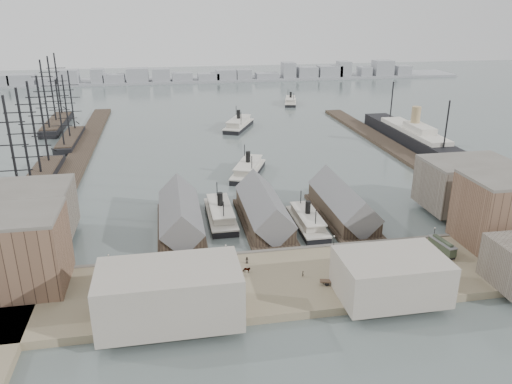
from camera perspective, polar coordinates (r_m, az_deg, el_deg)
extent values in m
plane|color=#4A5655|center=(143.57, 2.19, -6.41)|extent=(900.00, 900.00, 0.00)
cube|color=#786B51|center=(126.08, 4.20, -10.06)|extent=(180.00, 30.00, 2.00)
cube|color=#59544C|center=(138.54, 2.66, -6.95)|extent=(180.00, 1.20, 2.30)
cube|color=#2D231C|center=(237.01, -19.66, 3.65)|extent=(10.00, 220.00, 1.60)
cube|color=#2D231C|center=(248.15, 15.43, 4.85)|extent=(10.00, 180.00, 1.60)
cube|color=#2D231C|center=(154.82, -8.58, -4.29)|extent=(14.00, 42.00, 1.20)
cube|color=#2D231C|center=(154.46, -8.65, -3.09)|extent=(12.00, 36.00, 5.00)
cube|color=#59595B|center=(153.45, -8.70, -2.20)|extent=(12.60, 37.00, 12.60)
cube|color=#2D231C|center=(157.41, 0.93, -3.61)|extent=(14.00, 42.00, 1.20)
cube|color=#2D231C|center=(157.06, 0.86, -2.43)|extent=(12.00, 36.00, 5.00)
cube|color=#59595B|center=(156.06, 0.87, -1.55)|extent=(12.60, 37.00, 12.60)
cube|color=#2D231C|center=(164.13, 9.87, -2.88)|extent=(14.00, 42.00, 1.20)
cube|color=#2D231C|center=(163.80, 9.82, -1.75)|extent=(12.00, 36.00, 5.00)
cube|color=#59595B|center=(162.84, 9.88, -0.90)|extent=(12.60, 37.00, 12.60)
cube|color=#60564C|center=(158.84, -24.83, -2.11)|extent=(26.00, 20.00, 14.00)
cube|color=#60564C|center=(178.70, 22.92, 0.78)|extent=(28.00, 20.00, 15.00)
cube|color=gray|center=(119.74, 15.17, -9.28)|extent=(24.00, 16.00, 10.00)
cube|color=gray|center=(108.93, -9.84, -11.42)|extent=(30.00, 16.00, 12.00)
cylinder|color=black|center=(133.75, -16.45, -7.64)|extent=(0.16, 0.16, 3.60)
sphere|color=beige|center=(132.89, -16.53, -6.92)|extent=(0.44, 0.44, 0.44)
cylinder|color=black|center=(133.43, -3.48, -6.83)|extent=(0.16, 0.16, 3.60)
sphere|color=beige|center=(132.56, -3.49, -6.10)|extent=(0.44, 0.44, 0.44)
cylinder|color=black|center=(139.70, 8.89, -5.73)|extent=(0.16, 0.16, 3.60)
sphere|color=beige|center=(138.87, 8.93, -5.02)|extent=(0.44, 0.44, 0.44)
cylinder|color=black|center=(151.75, 19.69, -4.54)|extent=(0.16, 0.16, 3.60)
sphere|color=beige|center=(150.99, 19.78, -3.89)|extent=(0.44, 0.44, 0.44)
cube|color=gray|center=(469.92, -7.05, 12.65)|extent=(500.00, 40.00, 2.00)
cube|color=gray|center=(477.77, -27.22, 11.21)|extent=(17.36, 14.00, 10.23)
cube|color=gray|center=(473.18, -25.17, 11.46)|extent=(20.65, 14.00, 10.28)
cube|color=gray|center=(468.52, -22.55, 11.57)|extent=(14.71, 14.00, 7.23)
cube|color=gray|center=(465.22, -20.69, 12.13)|extent=(17.63, 14.00, 13.23)
cube|color=gray|center=(461.65, -17.64, 12.45)|extent=(10.74, 14.00, 13.58)
cube|color=gray|center=(460.55, -15.89, 12.30)|extent=(18.06, 14.00, 8.64)
cube|color=gray|center=(458.89, -13.38, 12.78)|extent=(18.55, 14.00, 13.29)
cube|color=gray|center=(458.44, -10.80, 12.91)|extent=(15.33, 14.00, 12.47)
cube|color=gray|center=(459.01, -8.43, 12.82)|extent=(17.56, 14.00, 8.72)
cube|color=gray|center=(460.55, -5.46, 12.90)|extent=(18.76, 14.00, 7.63)
cube|color=gray|center=(462.04, -3.45, 13.15)|extent=(17.61, 14.00, 10.35)
cube|color=gray|center=(464.29, -1.42, 13.22)|extent=(13.38, 14.00, 10.30)
cube|color=gray|center=(468.38, 1.26, 13.06)|extent=(20.73, 14.00, 6.75)
cube|color=gray|center=(472.27, 3.72, 13.63)|extent=(11.51, 14.00, 15.57)
cube|color=gray|center=(477.15, 5.84, 13.38)|extent=(18.17, 14.00, 11.26)
cube|color=gray|center=(483.58, 8.39, 13.40)|extent=(21.81, 14.00, 11.83)
cube|color=gray|center=(487.94, 9.99, 13.59)|extent=(11.12, 14.00, 15.50)
cube|color=gray|center=(495.72, 12.27, 13.24)|extent=(10.90, 14.00, 10.29)
cube|color=gray|center=(502.60, 14.27, 13.49)|extent=(17.95, 14.00, 15.72)
cube|color=gray|center=(511.45, 16.34, 13.12)|extent=(14.21, 14.00, 10.51)
cube|color=black|center=(161.45, -4.07, -2.91)|extent=(7.91, 27.69, 1.78)
cube|color=beige|center=(160.94, -4.08, -2.49)|extent=(8.31, 27.69, 0.49)
cube|color=beige|center=(160.40, -4.09, -2.03)|extent=(6.43, 19.78, 2.18)
cube|color=beige|center=(159.87, -4.10, -1.57)|extent=(6.92, 21.76, 0.40)
cylinder|color=black|center=(159.07, -4.12, -0.85)|extent=(1.78, 1.78, 4.45)
cylinder|color=black|center=(167.41, -4.47, 0.19)|extent=(0.30, 0.30, 5.93)
cylinder|color=black|center=(150.94, -3.73, -2.14)|extent=(0.30, 0.30, 5.93)
cube|color=black|center=(156.86, 5.87, -3.72)|extent=(7.32, 25.63, 1.65)
cube|color=beige|center=(156.38, 5.89, -3.33)|extent=(7.69, 25.63, 0.46)
cube|color=beige|center=(155.86, 5.91, -2.90)|extent=(5.95, 18.31, 2.01)
cube|color=beige|center=(155.36, 5.92, -2.46)|extent=(6.41, 20.14, 0.37)
cylinder|color=black|center=(154.58, 5.95, -1.78)|extent=(1.65, 1.65, 4.12)
cylinder|color=black|center=(161.99, 5.14, -0.74)|extent=(0.27, 0.27, 5.49)
cylinder|color=black|center=(147.41, 6.83, -3.04)|extent=(0.27, 0.27, 5.49)
cube|color=black|center=(203.68, -0.91, 2.24)|extent=(18.87, 30.21, 1.88)
cube|color=beige|center=(203.25, -0.91, 2.60)|extent=(19.26, 30.37, 0.52)
cube|color=beige|center=(202.81, -0.91, 3.00)|extent=(14.24, 21.89, 2.30)
cube|color=beige|center=(202.37, -0.91, 3.39)|extent=(15.52, 24.02, 0.42)
cylinder|color=black|center=(201.70, -0.92, 4.01)|extent=(1.88, 1.88, 4.70)
cylinder|color=black|center=(210.66, -1.34, 4.68)|extent=(0.31, 0.31, 6.27)
cylinder|color=black|center=(192.90, -0.45, 3.17)|extent=(0.31, 0.31, 6.27)
cube|color=black|center=(281.66, -1.99, 7.46)|extent=(21.19, 32.04, 2.00)
cube|color=beige|center=(281.33, -2.00, 7.74)|extent=(21.60, 32.23, 0.56)
cube|color=beige|center=(280.98, -2.00, 8.05)|extent=(15.93, 23.25, 2.45)
cube|color=beige|center=(280.65, -2.00, 8.36)|extent=(17.37, 25.51, 0.45)
cylinder|color=black|center=(280.14, -2.01, 8.85)|extent=(2.00, 2.00, 5.01)
cylinder|color=black|center=(289.90, -2.31, 9.21)|extent=(0.33, 0.33, 6.68)
cylinder|color=black|center=(270.49, -1.69, 8.38)|extent=(0.33, 0.33, 6.68)
cube|color=black|center=(353.56, 3.96, 10.11)|extent=(13.29, 26.31, 1.63)
cube|color=beige|center=(353.35, 3.97, 10.30)|extent=(13.64, 26.40, 0.45)
cube|color=beige|center=(353.12, 3.97, 10.50)|extent=(10.18, 18.97, 1.99)
cube|color=beige|center=(352.90, 3.98, 10.70)|extent=(11.06, 20.83, 0.36)
cylinder|color=black|center=(352.57, 3.99, 11.02)|extent=(1.63, 1.63, 4.07)
cylinder|color=black|center=(360.37, 3.66, 11.21)|extent=(0.27, 0.27, 5.42)
cylinder|color=black|center=(344.84, 4.32, 10.76)|extent=(0.27, 0.27, 5.42)
cube|color=black|center=(204.59, -23.69, 0.81)|extent=(9.52, 65.61, 3.81)
cube|color=#2D231C|center=(203.92, -23.78, 1.40)|extent=(8.99, 59.05, 0.63)
cylinder|color=black|center=(177.95, -26.08, 4.17)|extent=(0.85, 0.85, 35.98)
cylinder|color=black|center=(192.26, -24.97, 5.45)|extent=(0.85, 0.85, 35.98)
cylinder|color=black|center=(206.71, -24.02, 6.55)|extent=(0.85, 0.85, 35.98)
cylinder|color=black|center=(221.27, -23.18, 7.50)|extent=(0.85, 0.85, 35.98)
cube|color=black|center=(267.22, -20.43, 5.58)|extent=(8.23, 47.57, 3.29)
cube|color=#2D231C|center=(266.76, -20.48, 5.97)|extent=(7.78, 42.81, 0.55)
cylinder|color=black|center=(247.67, -21.50, 8.30)|extent=(0.73, 0.73, 31.10)
cylinder|color=black|center=(263.74, -20.88, 9.06)|extent=(0.73, 0.73, 31.10)
cylinder|color=black|center=(279.89, -20.34, 9.73)|extent=(0.73, 0.73, 31.10)
cube|color=black|center=(304.93, -21.82, 7.19)|extent=(9.55, 53.08, 3.82)
cube|color=#2D231C|center=(304.48, -21.87, 7.60)|extent=(9.02, 47.77, 0.64)
cylinder|color=black|center=(283.55, -23.00, 10.12)|extent=(0.85, 0.85, 36.09)
cylinder|color=black|center=(301.51, -22.31, 10.75)|extent=(0.85, 0.85, 36.09)
cylinder|color=black|center=(319.54, -21.69, 11.32)|extent=(0.85, 0.85, 36.09)
cube|color=black|center=(260.71, 17.53, 5.87)|extent=(12.88, 94.15, 5.95)
cube|color=beige|center=(259.79, 17.62, 6.71)|extent=(10.90, 54.51, 1.98)
cube|color=beige|center=(255.01, 18.19, 6.98)|extent=(7.93, 19.82, 2.97)
cylinder|color=tan|center=(258.32, 17.79, 8.20)|extent=(4.36, 4.36, 9.91)
cube|color=black|center=(145.41, 20.42, -6.39)|extent=(3.36, 8.94, 0.73)
cube|color=#313A2A|center=(144.74, 20.50, -5.84)|extent=(3.52, 9.41, 2.39)
cube|color=#59595B|center=(144.18, 20.56, -5.37)|extent=(3.75, 9.80, 0.28)
imported|color=black|center=(124.02, -15.88, -10.50)|extent=(1.43, 1.29, 1.53)
cube|color=#3F2D21|center=(124.37, -17.09, -10.48)|extent=(2.66, 1.61, 0.25)
cylinder|color=black|center=(123.95, -17.12, -10.78)|extent=(1.10, 0.12, 1.10)
cylinder|color=black|center=(125.14, -17.03, -10.45)|extent=(1.10, 0.12, 1.10)
imported|color=black|center=(126.73, -1.06, -8.89)|extent=(2.09, 1.47, 1.61)
cube|color=#3F2D21|center=(125.61, -2.11, -9.14)|extent=(2.95, 2.29, 0.25)
cylinder|color=black|center=(125.25, -1.95, -9.42)|extent=(1.06, 0.45, 1.10)
cylinder|color=black|center=(126.32, -2.26, -9.14)|extent=(1.06, 0.45, 1.10)
imported|color=black|center=(124.18, 8.93, -9.83)|extent=(1.79, 1.95, 1.64)
cube|color=#3F2D21|center=(122.83, 7.92, -10.09)|extent=(2.91, 2.15, 0.25)
cylinder|color=black|center=(122.52, 8.10, -10.38)|extent=(1.08, 0.37, 1.10)
cylinder|color=black|center=(123.50, 7.73, -10.09)|extent=(1.08, 0.37, 1.10)
imported|color=black|center=(129.13, -16.13, -9.15)|extent=(0.52, 0.67, 1.73)
imported|color=black|center=(123.16, -12.93, -10.40)|extent=(1.03, 1.00, 1.68)
imported|color=black|center=(132.33, -7.60, -7.68)|extent=(1.32, 1.06, 1.79)
imported|color=black|center=(118.39, -3.69, -11.26)|extent=(0.97, 0.87, 1.59)
imported|color=black|center=(131.00, -1.04, -7.79)|extent=(1.02, 0.83, 1.81)
imported|color=black|center=(125.55, 5.37, -9.30)|extent=(0.65, 0.71, 1.59)
imported|color=black|center=(136.32, 12.53, -7.18)|extent=(0.94, 0.96, 1.56)
imported|color=black|center=(129.60, 15.94, -9.02)|extent=(0.85, 1.21, 1.71)
imported|color=black|center=(144.35, 16.76, -5.92)|extent=(1.03, 0.46, 1.74)
imported|color=black|center=(140.77, 25.02, -7.79)|extent=(0.98, 0.88, 1.69)
imported|color=black|center=(130.31, 10.65, -8.36)|extent=(0.76, 0.68, 1.71)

